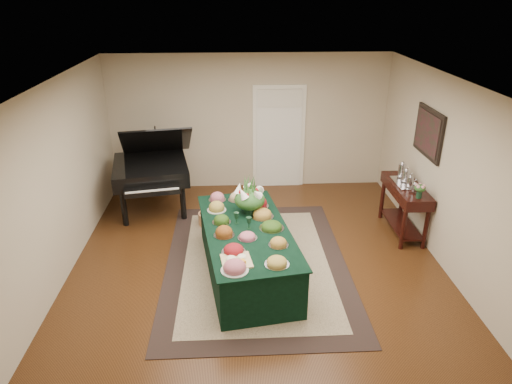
{
  "coord_description": "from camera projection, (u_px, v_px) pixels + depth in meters",
  "views": [
    {
      "loc": [
        -0.32,
        -5.83,
        3.82
      ],
      "look_at": [
        0.0,
        0.3,
        1.05
      ],
      "focal_mm": 32.0,
      "sensor_mm": 36.0,
      "label": 1
    }
  ],
  "objects": [
    {
      "name": "ground",
      "position": [
        257.0,
        263.0,
        6.9
      ],
      "size": [
        6.0,
        6.0,
        0.0
      ],
      "primitive_type": "plane",
      "color": "black",
      "rests_on": "ground"
    },
    {
      "name": "tea_service",
      "position": [
        407.0,
        177.0,
        7.43
      ],
      "size": [
        0.34,
        0.74,
        0.3
      ],
      "color": "silver",
      "rests_on": "mahogany_sideboard"
    },
    {
      "name": "green_goblets",
      "position": [
        243.0,
        220.0,
        6.39
      ],
      "size": [
        0.25,
        0.23,
        0.18
      ],
      "color": "black",
      "rests_on": "buffet_table"
    },
    {
      "name": "grand_piano",
      "position": [
        151.0,
        169.0,
        8.26
      ],
      "size": [
        1.58,
        1.76,
        1.63
      ],
      "color": "black",
      "rests_on": "ground"
    },
    {
      "name": "cutting_board",
      "position": [
        236.0,
        259.0,
        5.59
      ],
      "size": [
        0.42,
        0.42,
        0.1
      ],
      "color": "tan",
      "rests_on": "buffet_table"
    },
    {
      "name": "buffet_table",
      "position": [
        247.0,
        251.0,
        6.51
      ],
      "size": [
        1.5,
        2.57,
        0.74
      ],
      "color": "black",
      "rests_on": "ground"
    },
    {
      "name": "mahogany_sideboard",
      "position": [
        405.0,
        196.0,
        7.51
      ],
      "size": [
        0.45,
        1.28,
        0.87
      ],
      "color": "black",
      "rests_on": "ground"
    },
    {
      "name": "wall_painting",
      "position": [
        428.0,
        133.0,
        7.08
      ],
      "size": [
        0.05,
        0.95,
        0.75
      ],
      "color": "black",
      "rests_on": "ground"
    },
    {
      "name": "area_rug",
      "position": [
        256.0,
        263.0,
        6.89
      ],
      "size": [
        2.7,
        3.78,
        0.01
      ],
      "color": "black",
      "rests_on": "ground"
    },
    {
      "name": "floral_centerpiece",
      "position": [
        250.0,
        196.0,
        6.69
      ],
      "size": [
        0.47,
        0.47,
        0.47
      ],
      "color": "black",
      "rests_on": "buffet_table"
    },
    {
      "name": "wicker_basket",
      "position": [
        209.0,
        219.0,
        7.98
      ],
      "size": [
        0.36,
        0.36,
        0.22
      ],
      "primitive_type": "cylinder",
      "color": "#A36C41",
      "rests_on": "ground"
    },
    {
      "name": "food_platters",
      "position": [
        245.0,
        223.0,
        6.41
      ],
      "size": [
        1.11,
        2.41,
        0.13
      ],
      "color": "silver",
      "rests_on": "buffet_table"
    },
    {
      "name": "pink_bouquet",
      "position": [
        420.0,
        189.0,
        6.91
      ],
      "size": [
        0.19,
        0.19,
        0.24
      ],
      "color": "black",
      "rests_on": "mahogany_sideboard"
    },
    {
      "name": "kitchen_doorway",
      "position": [
        279.0,
        138.0,
        9.21
      ],
      "size": [
        1.05,
        0.07,
        2.1
      ],
      "color": "white",
      "rests_on": "ground"
    }
  ]
}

